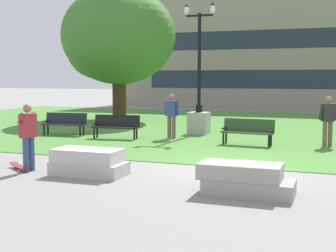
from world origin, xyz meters
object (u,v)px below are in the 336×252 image
Objects in this scene: concrete_block_left at (245,180)px; person_skateboarder at (28,133)px; concrete_block_center at (88,163)px; lamp_post_right at (199,108)px; skateboard at (20,167)px; park_bench_far_right at (116,125)px; person_bystander_near_lawn at (172,113)px; park_bench_near_left at (65,122)px; park_bench_far_left at (248,130)px; person_bystander_far_lawn at (328,118)px.

person_skateboarder reaches higher than concrete_block_left.
concrete_block_center is at bearing 3.83° from person_skateboarder.
lamp_post_right is at bearing 88.34° from concrete_block_center.
lamp_post_right reaches higher than person_skateboarder.
skateboard is 9.13m from lamp_post_right.
park_bench_far_right is (-0.67, 6.32, -0.44)m from person_skateboarder.
person_bystander_near_lawn is (1.65, 7.02, 0.90)m from skateboard.
person_skateboarder is 1.78× the size of skateboard.
person_skateboarder is 7.21m from person_bystander_near_lawn.
lamp_post_right is at bearing 75.75° from skateboard.
park_bench_near_left reaches higher than concrete_block_left.
park_bench_near_left is at bearing 126.35° from concrete_block_center.
park_bench_far_right is 2.18m from person_bystander_near_lawn.
person_bystander_near_lawn is at bearing 166.45° from park_bench_far_left.
person_bystander_near_lawn is at bearing 119.39° from concrete_block_left.
concrete_block_left is 1.12× the size of person_skateboarder.
concrete_block_left is 8.72m from person_bystander_near_lawn.
park_bench_far_left is (4.73, 6.28, 0.45)m from skateboard.
park_bench_far_right is at bearing -158.98° from person_bystander_near_lawn.
person_bystander_far_lawn is (7.01, 6.91, 0.00)m from person_skateboarder.
person_bystander_far_lawn is at bearing 44.59° from person_skateboarder.
person_bystander_near_lawn reaches higher than concrete_block_left.
skateboard is 0.56× the size of person_bystander_near_lawn.
lamp_post_right reaches higher than person_bystander_far_lawn.
concrete_block_left is at bearing -39.09° from park_bench_near_left.
park_bench_near_left is at bearing -178.07° from person_bystander_far_lawn.
person_bystander_far_lawn is (7.35, 6.85, 0.90)m from skateboard.
skateboard is 7.09m from park_bench_near_left.
lamp_post_right is at bearing 77.89° from person_skateboarder.
park_bench_near_left and park_bench_far_left have the same top height.
concrete_block_left is (3.94, -0.60, 0.00)m from concrete_block_center.
skateboard is 10.09m from person_bystander_far_lawn.
park_bench_far_left is (-1.19, 6.83, 0.23)m from concrete_block_left.
park_bench_near_left is at bearing 174.10° from park_bench_far_right.
park_bench_near_left is 5.53m from lamp_post_right.
lamp_post_right is at bearing 71.85° from person_bystander_near_lawn.
concrete_block_center is 6.82m from park_bench_far_left.
concrete_block_left is 0.36× the size of lamp_post_right.
person_skateboarder is at bearing -100.56° from person_bystander_near_lawn.
lamp_post_right is 5.47m from person_bystander_far_lawn.
lamp_post_right is (0.25, 8.74, 0.79)m from concrete_block_center.
person_skateboarder is 0.93× the size of park_bench_far_left.
park_bench_far_right is at bearing -135.40° from lamp_post_right.
concrete_block_center is 0.94× the size of concrete_block_left.
park_bench_far_left is at bearing 55.26° from person_skateboarder.
park_bench_far_left is (2.75, 6.23, 0.23)m from concrete_block_center.
concrete_block_center is 1.05× the size of person_bystander_near_lawn.
concrete_block_left is 1.99× the size of skateboard.
skateboard is at bearing -126.99° from park_bench_far_left.
person_bystander_near_lawn reaches higher than person_skateboarder.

